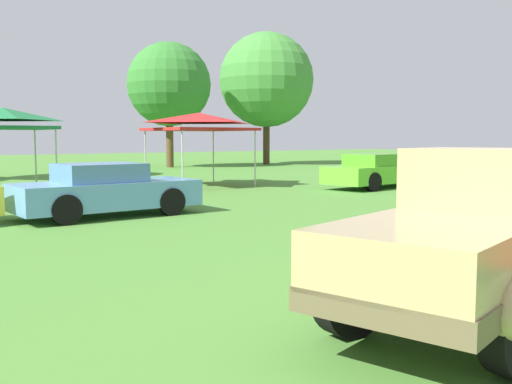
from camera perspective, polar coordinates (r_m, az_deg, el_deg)
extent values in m
cube|color=brown|center=(6.17, 20.95, -6.63)|extent=(4.58, 2.58, 0.20)
cube|color=tan|center=(6.19, 21.48, -0.80)|extent=(1.38, 1.61, 1.04)
cube|color=black|center=(6.17, 21.58, 1.97)|extent=(1.30, 1.61, 0.40)
cube|color=tan|center=(4.98, 16.59, -5.81)|extent=(2.21, 1.87, 0.48)
ellipsoid|color=tan|center=(7.68, 19.05, -4.25)|extent=(0.98, 0.60, 0.52)
ellipsoid|color=tan|center=(5.36, 9.29, -8.15)|extent=(0.98, 0.60, 0.52)
sphere|color=silver|center=(8.30, 22.89, -0.62)|extent=(0.18, 0.18, 0.18)
cylinder|color=black|center=(7.71, 19.01, -5.57)|extent=(0.76, 0.24, 0.76)
cylinder|color=black|center=(5.40, 9.26, -10.01)|extent=(0.76, 0.24, 0.76)
cube|color=#669EDB|center=(13.70, -14.46, -0.24)|extent=(4.19, 1.88, 0.60)
cube|color=#517EAF|center=(13.60, -15.14, 1.81)|extent=(1.88, 1.53, 0.44)
cylinder|color=black|center=(13.58, -8.36, -0.94)|extent=(0.64, 0.22, 0.64)
cylinder|color=black|center=(12.56, -18.20, -1.67)|extent=(0.64, 0.22, 0.64)
cube|color=#60C62D|center=(21.27, 11.87, 1.77)|extent=(4.58, 2.24, 0.60)
cube|color=#4D9F24|center=(21.10, 11.61, 3.10)|extent=(2.11, 1.69, 0.44)
cylinder|color=black|center=(21.94, 15.51, 1.32)|extent=(0.64, 0.22, 0.64)
cylinder|color=black|center=(19.76, 11.44, 0.98)|extent=(0.64, 0.22, 0.64)
cylinder|color=#B7B7BC|center=(20.86, -20.88, 2.90)|extent=(0.05, 0.05, 2.05)
cylinder|color=#B7B7BC|center=(18.51, -19.04, 2.69)|extent=(0.05, 0.05, 2.05)
cube|color=#1E703D|center=(19.39, -23.60, 5.82)|extent=(2.70, 2.70, 0.10)
pyramid|color=#1E703D|center=(19.40, -23.65, 7.06)|extent=(2.64, 2.64, 0.38)
cylinder|color=#B7B7BC|center=(23.53, -4.22, 3.49)|extent=(0.05, 0.05, 2.05)
cylinder|color=#B7B7BC|center=(21.04, -0.09, 3.28)|extent=(0.05, 0.05, 2.05)
cylinder|color=#B7B7BC|center=(22.17, -10.84, 3.29)|extent=(0.05, 0.05, 2.05)
cylinder|color=#B7B7BC|center=(19.50, -7.27, 3.06)|extent=(0.05, 0.05, 2.05)
cube|color=red|center=(21.50, -5.63, 6.16)|extent=(3.29, 3.29, 0.10)
pyramid|color=red|center=(21.51, -5.64, 7.28)|extent=(3.23, 3.23, 0.38)
cylinder|color=brown|center=(35.42, -8.50, 5.33)|extent=(0.44, 0.44, 3.59)
sphere|color=#337A2D|center=(35.56, -8.57, 10.44)|extent=(5.01, 5.01, 5.01)
cylinder|color=#47331E|center=(38.65, 1.03, 5.60)|extent=(0.44, 0.44, 3.87)
sphere|color=#428938|center=(38.83, 1.04, 10.98)|extent=(6.21, 6.21, 6.21)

